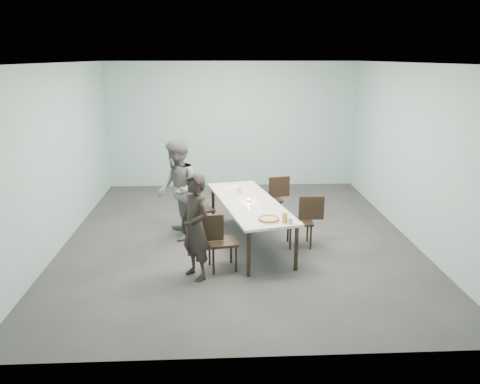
{
  "coord_description": "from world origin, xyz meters",
  "views": [
    {
      "loc": [
        -0.36,
        -7.81,
        3.1
      ],
      "look_at": [
        0.0,
        -0.59,
        1.0
      ],
      "focal_mm": 35.0,
      "sensor_mm": 36.0,
      "label": 1
    }
  ],
  "objects_px": {
    "pizza": "(269,219)",
    "tealight": "(248,200)",
    "diner_near": "(195,227)",
    "chair_near_left": "(217,238)",
    "table": "(249,205)",
    "chair_far_right": "(274,196)",
    "water_tumbler": "(290,221)",
    "chair_near_right": "(305,218)",
    "diner_far": "(177,190)",
    "amber_tumbler": "(239,190)",
    "side_plate": "(268,213)",
    "beer_glass": "(285,218)",
    "chair_far_left": "(196,206)"
  },
  "relations": [
    {
      "from": "water_tumbler",
      "to": "amber_tumbler",
      "type": "xyz_separation_m",
      "value": [
        -0.66,
        1.68,
        -0.01
      ]
    },
    {
      "from": "chair_far_left",
      "to": "chair_far_right",
      "type": "xyz_separation_m",
      "value": [
        1.48,
        0.6,
        0.0
      ]
    },
    {
      "from": "table",
      "to": "side_plate",
      "type": "height_order",
      "value": "side_plate"
    },
    {
      "from": "chair_near_right",
      "to": "water_tumbler",
      "type": "height_order",
      "value": "chair_near_right"
    },
    {
      "from": "water_tumbler",
      "to": "amber_tumbler",
      "type": "relative_size",
      "value": 1.12
    },
    {
      "from": "amber_tumbler",
      "to": "chair_far_right",
      "type": "bearing_deg",
      "value": 39.84
    },
    {
      "from": "chair_near_right",
      "to": "chair_far_right",
      "type": "xyz_separation_m",
      "value": [
        -0.36,
        1.31,
        0.0
      ]
    },
    {
      "from": "chair_near_left",
      "to": "chair_far_right",
      "type": "distance_m",
      "value": 2.42
    },
    {
      "from": "diner_far",
      "to": "amber_tumbler",
      "type": "xyz_separation_m",
      "value": [
        1.09,
        0.22,
        -0.08
      ]
    },
    {
      "from": "chair_near_left",
      "to": "chair_far_left",
      "type": "distance_m",
      "value": 1.6
    },
    {
      "from": "table",
      "to": "pizza",
      "type": "height_order",
      "value": "pizza"
    },
    {
      "from": "pizza",
      "to": "tealight",
      "type": "bearing_deg",
      "value": 104.23
    },
    {
      "from": "diner_far",
      "to": "amber_tumbler",
      "type": "height_order",
      "value": "diner_far"
    },
    {
      "from": "table",
      "to": "chair_far_right",
      "type": "height_order",
      "value": "chair_far_right"
    },
    {
      "from": "chair_near_left",
      "to": "chair_near_right",
      "type": "height_order",
      "value": "same"
    },
    {
      "from": "chair_far_right",
      "to": "diner_near",
      "type": "xyz_separation_m",
      "value": [
        -1.41,
        -2.4,
        0.27
      ]
    },
    {
      "from": "chair_near_right",
      "to": "beer_glass",
      "type": "xyz_separation_m",
      "value": [
        -0.47,
        -0.92,
        0.32
      ]
    },
    {
      "from": "diner_far",
      "to": "amber_tumbler",
      "type": "relative_size",
      "value": 21.85
    },
    {
      "from": "diner_near",
      "to": "diner_far",
      "type": "xyz_separation_m",
      "value": [
        -0.38,
        1.6,
        0.1
      ]
    },
    {
      "from": "side_plate",
      "to": "amber_tumbler",
      "type": "height_order",
      "value": "amber_tumbler"
    },
    {
      "from": "amber_tumbler",
      "to": "water_tumbler",
      "type": "bearing_deg",
      "value": -68.5
    },
    {
      "from": "chair_far_right",
      "to": "beer_glass",
      "type": "height_order",
      "value": "beer_glass"
    },
    {
      "from": "chair_near_left",
      "to": "pizza",
      "type": "relative_size",
      "value": 2.56
    },
    {
      "from": "chair_near_right",
      "to": "side_plate",
      "type": "bearing_deg",
      "value": 36.83
    },
    {
      "from": "chair_near_left",
      "to": "amber_tumbler",
      "type": "xyz_separation_m",
      "value": [
        0.41,
        1.57,
        0.29
      ]
    },
    {
      "from": "diner_near",
      "to": "side_plate",
      "type": "bearing_deg",
      "value": 82.63
    },
    {
      "from": "table",
      "to": "diner_near",
      "type": "bearing_deg",
      "value": -124.32
    },
    {
      "from": "table",
      "to": "chair_near_right",
      "type": "height_order",
      "value": "chair_near_right"
    },
    {
      "from": "amber_tumbler",
      "to": "pizza",
      "type": "bearing_deg",
      "value": -76.43
    },
    {
      "from": "side_plate",
      "to": "tealight",
      "type": "xyz_separation_m",
      "value": [
        -0.26,
        0.62,
        0.02
      ]
    },
    {
      "from": "chair_far_left",
      "to": "chair_near_right",
      "type": "distance_m",
      "value": 1.97
    },
    {
      "from": "table",
      "to": "chair_far_right",
      "type": "bearing_deg",
      "value": 64.31
    },
    {
      "from": "diner_far",
      "to": "tealight",
      "type": "distance_m",
      "value": 1.27
    },
    {
      "from": "diner_far",
      "to": "water_tumbler",
      "type": "relative_size",
      "value": 19.43
    },
    {
      "from": "water_tumbler",
      "to": "table",
      "type": "bearing_deg",
      "value": 114.86
    },
    {
      "from": "table",
      "to": "chair_near_right",
      "type": "distance_m",
      "value": 0.95
    },
    {
      "from": "chair_near_left",
      "to": "water_tumbler",
      "type": "distance_m",
      "value": 1.11
    },
    {
      "from": "table",
      "to": "water_tumbler",
      "type": "relative_size",
      "value": 30.37
    },
    {
      "from": "chair_near_left",
      "to": "pizza",
      "type": "height_order",
      "value": "chair_near_left"
    },
    {
      "from": "diner_far",
      "to": "chair_far_right",
      "type": "bearing_deg",
      "value": 103.23
    },
    {
      "from": "side_plate",
      "to": "water_tumbler",
      "type": "relative_size",
      "value": 2.0
    },
    {
      "from": "pizza",
      "to": "chair_far_right",
      "type": "bearing_deg",
      "value": 81.12
    },
    {
      "from": "chair_near_left",
      "to": "beer_glass",
      "type": "height_order",
      "value": "beer_glass"
    },
    {
      "from": "diner_near",
      "to": "pizza",
      "type": "bearing_deg",
      "value": 68.07
    },
    {
      "from": "chair_near_right",
      "to": "diner_far",
      "type": "xyz_separation_m",
      "value": [
        -2.15,
        0.5,
        0.37
      ]
    },
    {
      "from": "chair_near_left",
      "to": "water_tumbler",
      "type": "xyz_separation_m",
      "value": [
        1.07,
        -0.11,
        0.29
      ]
    },
    {
      "from": "table",
      "to": "tealight",
      "type": "height_order",
      "value": "tealight"
    },
    {
      "from": "chair_far_right",
      "to": "pizza",
      "type": "xyz_separation_m",
      "value": [
        -0.33,
        -2.11,
        0.27
      ]
    },
    {
      "from": "table",
      "to": "amber_tumbler",
      "type": "bearing_deg",
      "value": 104.44
    },
    {
      "from": "table",
      "to": "side_plate",
      "type": "xyz_separation_m",
      "value": [
        0.24,
        -0.63,
        0.06
      ]
    }
  ]
}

